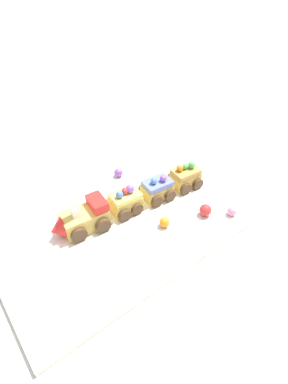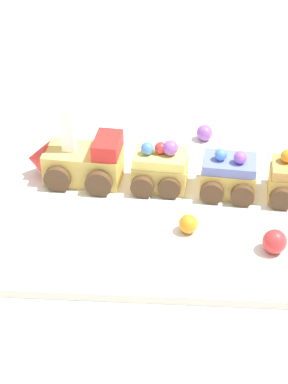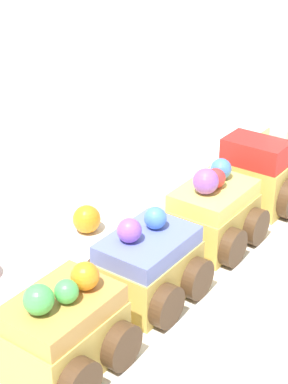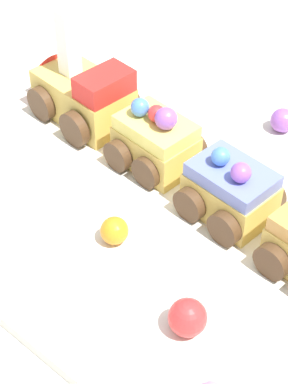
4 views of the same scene
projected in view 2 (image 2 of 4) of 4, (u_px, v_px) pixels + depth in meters
The scene contains 8 objects.
ground_plane at pixel (169, 205), 0.85m from camera, with size 10.00×10.00×0.00m, color beige.
display_board at pixel (169, 201), 0.85m from camera, with size 0.66×0.37×0.01m, color white.
cake_train_locomotive at pixel (77, 161), 0.87m from camera, with size 0.13×0.08×0.11m.
cake_car_lemon at pixel (160, 169), 0.86m from camera, with size 0.08×0.08×0.07m.
cake_car_blueberry at pixel (229, 176), 0.85m from camera, with size 0.08×0.08×0.07m.
gumball_red at pixel (275, 241), 0.75m from camera, with size 0.03×0.03×0.03m, color red.
gumball_purple at pixel (205, 133), 0.96m from camera, with size 0.02×0.02×0.02m, color #9956C6.
gumball_orange at pixel (188, 224), 0.78m from camera, with size 0.02×0.02×0.02m, color orange.
Camera 2 is at (-0.01, 0.69, 0.51)m, focal length 60.00 mm.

